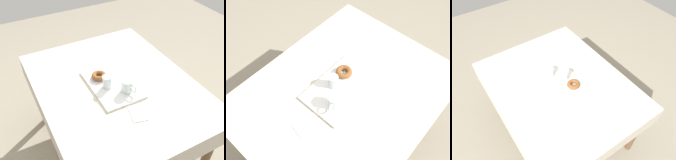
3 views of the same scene
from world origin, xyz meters
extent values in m
plane|color=gray|center=(0.00, 0.00, 0.00)|extent=(6.00, 6.00, 0.00)
cube|color=beige|center=(0.00, 0.00, 0.72)|extent=(1.39, 1.10, 0.04)
cube|color=beige|center=(0.00, -0.55, 0.63)|extent=(1.39, 0.01, 0.14)
cube|color=beige|center=(0.00, 0.55, 0.63)|extent=(1.39, 0.01, 0.14)
cube|color=beige|center=(0.69, 0.00, 0.63)|extent=(0.01, 1.10, 0.14)
cylinder|color=brown|center=(0.60, -0.46, 0.35)|extent=(0.06, 0.06, 0.70)
cylinder|color=brown|center=(-0.60, 0.46, 0.35)|extent=(0.06, 0.06, 0.70)
cylinder|color=brown|center=(0.60, 0.46, 0.35)|extent=(0.06, 0.06, 0.70)
cube|color=white|center=(0.00, 0.03, 0.75)|extent=(0.48, 0.31, 0.02)
cylinder|color=silver|center=(-0.12, -0.03, 0.80)|extent=(0.08, 0.08, 0.09)
cylinder|color=#84380F|center=(-0.12, -0.03, 0.80)|extent=(0.07, 0.07, 0.07)
torus|color=silver|center=(-0.17, -0.05, 0.81)|extent=(0.06, 0.03, 0.06)
cylinder|color=silver|center=(-0.02, 0.07, 0.80)|extent=(0.07, 0.07, 0.09)
cylinder|color=silver|center=(-0.02, 0.07, 0.79)|extent=(0.06, 0.06, 0.07)
cylinder|color=silver|center=(0.10, 0.08, 0.76)|extent=(0.13, 0.13, 0.01)
torus|color=brown|center=(0.10, 0.08, 0.78)|extent=(0.11, 0.11, 0.04)
cube|color=white|center=(-0.33, 0.01, 0.74)|extent=(0.16, 0.13, 0.01)
camera|label=1|loc=(-1.26, 0.69, 1.95)|focal=40.89mm
camera|label=2|loc=(-0.70, -0.57, 2.13)|focal=40.85mm
camera|label=3|loc=(1.04, -0.66, 2.18)|focal=34.59mm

